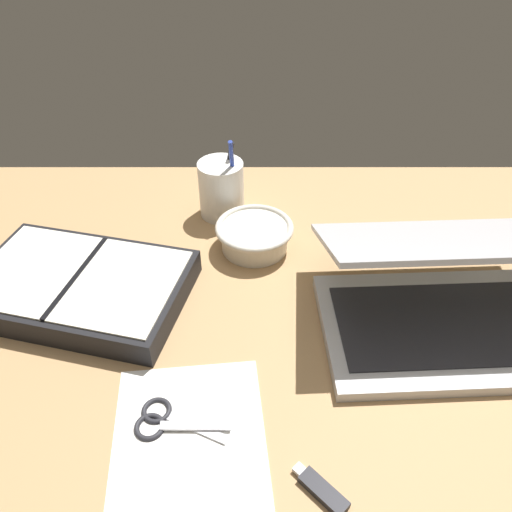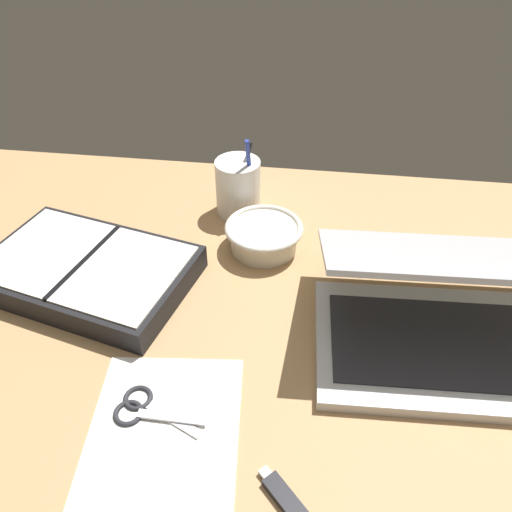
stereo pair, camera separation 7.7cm
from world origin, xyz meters
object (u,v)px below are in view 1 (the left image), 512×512
(bowl, at_px, (256,235))
(pen_cup, at_px, (223,189))
(scissors, at_px, (164,420))
(laptop, at_px, (444,298))
(planner, at_px, (82,286))

(bowl, relative_size, pen_cup, 0.84)
(pen_cup, xyz_separation_m, scissors, (-0.05, -0.46, -0.05))
(laptop, bearing_deg, pen_cup, 136.82)
(pen_cup, relative_size, planner, 0.44)
(laptop, distance_m, scissors, 0.43)
(bowl, height_order, pen_cup, pen_cup)
(bowl, bearing_deg, laptop, -33.06)
(laptop, relative_size, pen_cup, 2.21)
(bowl, xyz_separation_m, planner, (-0.27, -0.13, -0.01))
(bowl, distance_m, pen_cup, 0.13)
(pen_cup, height_order, scissors, pen_cup)
(planner, height_order, scissors, planner)
(pen_cup, bearing_deg, scissors, -96.34)
(bowl, bearing_deg, scissors, -107.92)
(bowl, relative_size, planner, 0.37)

